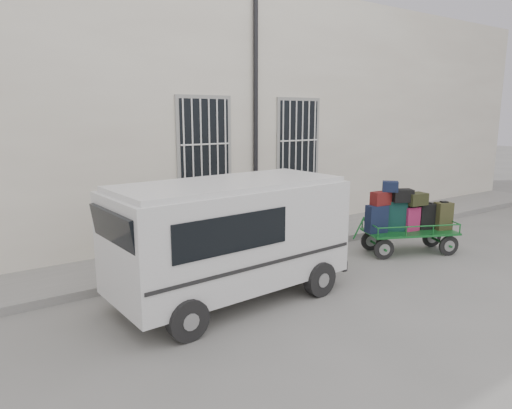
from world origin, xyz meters
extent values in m
plane|color=slate|center=(0.00, 0.00, 0.00)|extent=(80.00, 80.00, 0.00)
cube|color=beige|center=(0.00, 5.50, 3.00)|extent=(24.00, 5.00, 6.00)
cylinder|color=black|center=(0.95, 2.92, 2.80)|extent=(0.11, 0.11, 5.60)
cube|color=black|center=(-0.40, 2.98, 2.25)|extent=(1.20, 0.08, 2.20)
cube|color=gray|center=(-0.40, 2.96, 1.09)|extent=(1.45, 0.22, 0.12)
cube|color=black|center=(2.30, 2.98, 2.25)|extent=(1.20, 0.08, 2.20)
cube|color=gray|center=(2.30, 2.96, 1.09)|extent=(1.45, 0.22, 0.12)
cube|color=slate|center=(0.00, 2.20, 0.07)|extent=(24.00, 1.70, 0.15)
cylinder|color=black|center=(2.22, -0.03, 0.22)|extent=(0.42, 0.23, 0.44)
cylinder|color=gray|center=(2.22, -0.03, 0.22)|extent=(0.25, 0.17, 0.24)
cylinder|color=black|center=(2.49, 0.59, 0.22)|extent=(0.42, 0.23, 0.44)
cylinder|color=gray|center=(2.49, 0.59, 0.22)|extent=(0.25, 0.17, 0.24)
cylinder|color=black|center=(3.59, -0.64, 0.22)|extent=(0.42, 0.23, 0.44)
cylinder|color=gray|center=(3.59, -0.64, 0.22)|extent=(0.25, 0.17, 0.24)
cylinder|color=black|center=(3.86, -0.02, 0.22)|extent=(0.42, 0.23, 0.44)
cylinder|color=gray|center=(3.86, -0.02, 0.22)|extent=(0.25, 0.17, 0.24)
cube|color=#166326|center=(3.04, -0.03, 0.49)|extent=(2.13, 1.60, 0.04)
cylinder|color=#166326|center=(1.95, 0.46, 0.62)|extent=(0.25, 0.14, 0.50)
cube|color=black|center=(2.31, 0.30, 0.80)|extent=(0.49, 0.35, 0.59)
cube|color=black|center=(2.31, 0.30, 1.11)|extent=(0.21, 0.18, 0.03)
cube|color=#0D3031|center=(2.79, 0.16, 0.84)|extent=(0.47, 0.41, 0.65)
cube|color=black|center=(2.79, 0.16, 1.18)|extent=(0.20, 0.17, 0.03)
cube|color=#8D1949|center=(3.06, -0.03, 0.77)|extent=(0.38, 0.23, 0.52)
cube|color=black|center=(3.06, -0.03, 1.04)|extent=(0.17, 0.14, 0.03)
cube|color=black|center=(3.48, -0.12, 0.79)|extent=(0.42, 0.34, 0.57)
cube|color=black|center=(3.48, -0.12, 1.09)|extent=(0.18, 0.15, 0.03)
cube|color=#2B2F17|center=(3.74, -0.35, 0.81)|extent=(0.41, 0.35, 0.60)
cube|color=black|center=(3.74, -0.35, 1.12)|extent=(0.18, 0.17, 0.03)
cube|color=#541810|center=(2.41, 0.30, 1.24)|extent=(0.44, 0.28, 0.29)
cube|color=black|center=(2.83, 0.07, 1.30)|extent=(0.51, 0.44, 0.27)
cube|color=black|center=(3.13, -0.06, 1.21)|extent=(0.50, 0.37, 0.26)
cube|color=black|center=(2.60, 0.21, 1.50)|extent=(0.41, 0.41, 0.22)
cube|color=silver|center=(-1.55, -0.01, 1.12)|extent=(3.93, 1.90, 1.57)
cube|color=silver|center=(-1.55, -0.01, 1.93)|extent=(3.75, 1.76, 0.09)
cube|color=black|center=(-3.44, -0.13, 1.42)|extent=(0.25, 1.45, 0.66)
cube|color=black|center=(-2.02, -0.87, 1.38)|extent=(1.92, 0.16, 0.54)
cube|color=black|center=(0.37, 0.12, 1.38)|extent=(0.11, 1.22, 0.48)
cube|color=black|center=(0.37, 0.11, 0.37)|extent=(0.19, 1.61, 0.19)
cube|color=white|center=(0.40, 0.12, 0.58)|extent=(0.05, 0.37, 0.10)
cylinder|color=black|center=(-2.76, -0.89, 0.30)|extent=(0.60, 0.23, 0.59)
cylinder|color=black|center=(-2.86, 0.71, 0.30)|extent=(0.60, 0.23, 0.59)
cylinder|color=black|center=(-0.23, -0.73, 0.30)|extent=(0.60, 0.23, 0.59)
cylinder|color=black|center=(-0.34, 0.87, 0.30)|extent=(0.60, 0.23, 0.59)
camera|label=1|loc=(-5.22, -6.13, 3.01)|focal=32.00mm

